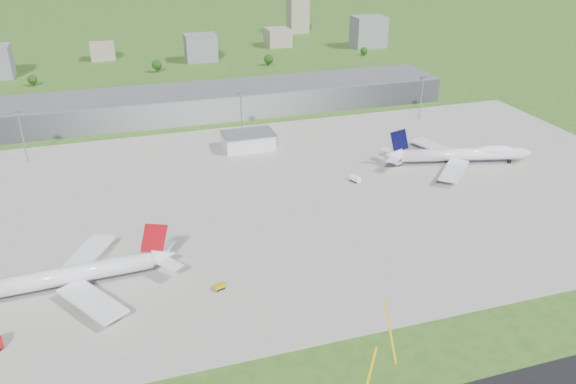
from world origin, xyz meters
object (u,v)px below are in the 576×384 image
object	(u,v)px
airliner_blue_quad	(462,154)
tug_yellow	(219,287)
van_white_near	(355,179)
van_white_far	(399,163)
airliner_red_twin	(70,276)

from	to	relation	value
airliner_blue_quad	tug_yellow	xyz separation A→B (m)	(-134.21, -66.79, -4.41)
van_white_near	airliner_blue_quad	bearing A→B (deg)	-109.50
airliner_blue_quad	van_white_near	bearing A→B (deg)	-163.22
tug_yellow	van_white_near	xyz separation A→B (m)	(76.11, 63.80, 0.39)
airliner_blue_quad	van_white_far	world-z (taller)	airliner_blue_quad
tug_yellow	van_white_near	distance (m)	99.31
tug_yellow	airliner_blue_quad	bearing A→B (deg)	9.38
airliner_red_twin	van_white_far	distance (m)	161.98
airliner_blue_quad	van_white_near	world-z (taller)	airliner_blue_quad
airliner_red_twin	airliner_blue_quad	world-z (taller)	airliner_red_twin
airliner_blue_quad	van_white_near	xyz separation A→B (m)	(-58.10, -2.99, -4.01)
van_white_far	tug_yellow	bearing A→B (deg)	-164.26
airliner_red_twin	airliner_blue_quad	size ratio (longest dim) A/B	0.98
airliner_blue_quad	tug_yellow	world-z (taller)	airliner_blue_quad
tug_yellow	van_white_far	size ratio (longest dim) A/B	0.86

